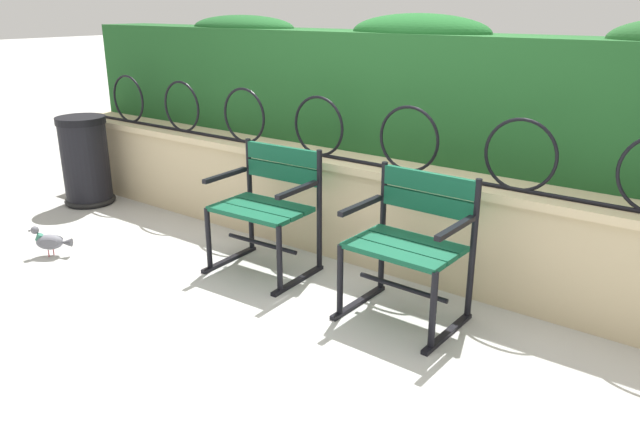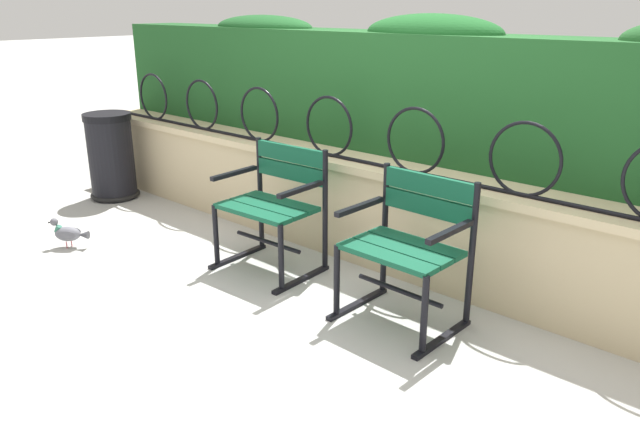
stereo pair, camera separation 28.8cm
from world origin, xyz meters
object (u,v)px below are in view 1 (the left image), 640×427
pigeon_near_chairs (50,241)px  trash_bin (86,163)px  park_chair_right (411,240)px  park_chair_left (268,203)px

pigeon_near_chairs → trash_bin: bearing=134.5°
park_chair_right → pigeon_near_chairs: park_chair_right is taller
trash_bin → park_chair_left: bearing=-2.5°
park_chair_right → pigeon_near_chairs: 2.59m
park_chair_left → pigeon_near_chairs: 1.62m
park_chair_left → park_chair_right: (1.08, -0.02, -0.00)m
park_chair_left → park_chair_right: size_ratio=1.00×
park_chair_left → pigeon_near_chairs: (-1.37, -0.78, -0.35)m
pigeon_near_chairs → trash_bin: trash_bin is taller
park_chair_right → park_chair_left: bearing=179.2°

